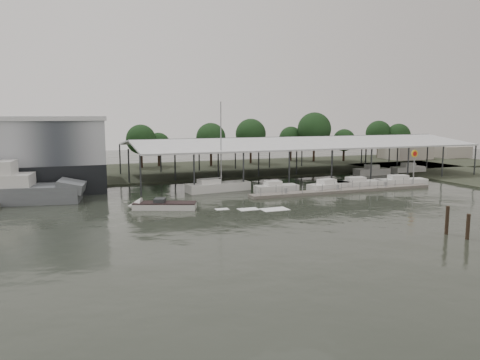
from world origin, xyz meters
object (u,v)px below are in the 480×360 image
object	(u,v)px
speedboat_underway	(159,206)
white_sailboat	(217,187)
grey_trawler	(8,190)
shell_fuel_sign	(414,161)

from	to	relation	value
speedboat_underway	white_sailboat	bearing A→B (deg)	-114.76
white_sailboat	speedboat_underway	bearing A→B (deg)	-143.75
grey_trawler	white_sailboat	bearing A→B (deg)	8.35
shell_fuel_sign	speedboat_underway	world-z (taller)	shell_fuel_sign
grey_trawler	shell_fuel_sign	bearing A→B (deg)	1.62
shell_fuel_sign	speedboat_underway	xyz separation A→B (m)	(-38.42, -2.71, -3.53)
shell_fuel_sign	speedboat_underway	size ratio (longest dim) A/B	0.31
shell_fuel_sign	white_sailboat	world-z (taller)	white_sailboat
shell_fuel_sign	grey_trawler	distance (m)	55.37
grey_trawler	white_sailboat	xyz separation A→B (m)	(26.53, -0.44, -0.93)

